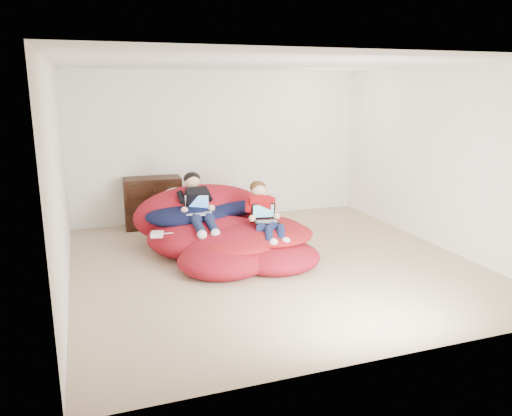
% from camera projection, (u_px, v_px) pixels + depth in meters
% --- Properties ---
extents(room_shell, '(5.10, 5.10, 2.77)m').
position_uv_depth(room_shell, '(273.00, 247.00, 6.44)').
color(room_shell, tan).
rests_on(room_shell, ground).
extents(dresser, '(0.93, 0.54, 0.81)m').
position_uv_depth(dresser, '(153.00, 202.00, 8.08)').
color(dresser, black).
rests_on(dresser, ground).
extents(beanbag_pile, '(2.38, 2.37, 0.93)m').
position_uv_depth(beanbag_pile, '(225.00, 233.00, 6.89)').
color(beanbag_pile, '#AE1322').
rests_on(beanbag_pile, ground).
extents(cream_pillow, '(0.47, 0.30, 0.30)m').
position_uv_depth(cream_pillow, '(176.00, 198.00, 7.45)').
color(cream_pillow, '#EDE8CD').
rests_on(cream_pillow, beanbag_pile).
extents(older_boy, '(0.35, 1.09, 0.71)m').
position_uv_depth(older_boy, '(197.00, 203.00, 6.82)').
color(older_boy, black).
rests_on(older_boy, beanbag_pile).
extents(younger_boy, '(0.39, 0.98, 0.69)m').
position_uv_depth(younger_boy, '(264.00, 211.00, 6.62)').
color(younger_boy, red).
rests_on(younger_boy, beanbag_pile).
extents(laptop_white, '(0.38, 0.40, 0.23)m').
position_uv_depth(laptop_white, '(198.00, 208.00, 6.77)').
color(laptop_white, white).
rests_on(laptop_white, older_boy).
extents(laptop_black, '(0.35, 0.32, 0.23)m').
position_uv_depth(laptop_black, '(265.00, 217.00, 6.59)').
color(laptop_black, black).
rests_on(laptop_black, younger_boy).
extents(power_adapter, '(0.18, 0.18, 0.06)m').
position_uv_depth(power_adapter, '(157.00, 234.00, 6.30)').
color(power_adapter, white).
rests_on(power_adapter, beanbag_pile).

